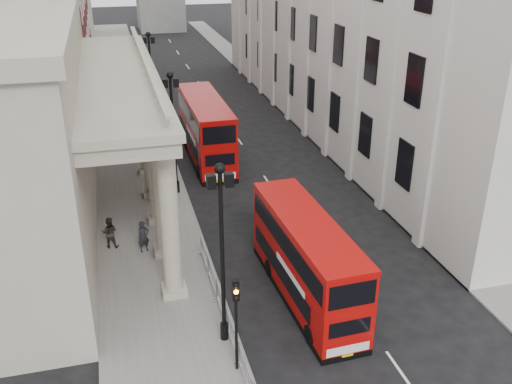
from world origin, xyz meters
TOP-DOWN VIEW (x-y plane):
  - sidewalk_west at (-3.00, 30.00)m, footprint 6.00×140.00m
  - sidewalk_east at (13.50, 30.00)m, footprint 3.00×140.00m
  - kerb at (-0.05, 30.00)m, footprint 0.20×140.00m
  - portico_building at (-10.50, 18.00)m, footprint 9.00×28.00m
  - lamp_post_south at (-0.60, 4.00)m, footprint 1.05×0.44m
  - lamp_post_mid at (-0.60, 20.00)m, footprint 1.05×0.44m
  - lamp_post_north at (-0.60, 36.00)m, footprint 1.05×0.44m
  - traffic_light at (-0.50, 1.98)m, footprint 0.28×0.33m
  - crowd_barriers at (-0.35, 2.23)m, footprint 0.50×18.75m
  - bus_near at (3.93, 6.27)m, footprint 2.76×9.89m
  - bus_far at (2.56, 26.13)m, footprint 2.74×11.12m
  - pedestrian_a at (-3.40, 12.52)m, footprint 0.77×0.64m
  - pedestrian_b at (-5.22, 13.48)m, footprint 1.03×0.88m
  - pedestrian_c at (-2.29, 19.14)m, footprint 0.90×0.74m

SIDE VIEW (x-z plane):
  - sidewalk_west at x=-3.00m, z-range 0.00..0.12m
  - sidewalk_east at x=13.50m, z-range 0.00..0.12m
  - kerb at x=-0.05m, z-range 0.00..0.14m
  - crowd_barriers at x=-0.35m, z-range 0.12..1.22m
  - pedestrian_c at x=-2.29m, z-range 0.12..1.70m
  - pedestrian_a at x=-3.40m, z-range 0.12..1.95m
  - pedestrian_b at x=-5.22m, z-range 0.12..1.96m
  - bus_near at x=3.93m, z-range 0.10..4.33m
  - bus_far at x=2.56m, z-range 0.11..4.90m
  - traffic_light at x=-0.50m, z-range 0.96..5.26m
  - lamp_post_south at x=-0.60m, z-range 0.75..9.07m
  - lamp_post_mid at x=-0.60m, z-range 0.75..9.07m
  - lamp_post_north at x=-0.60m, z-range 0.75..9.07m
  - portico_building at x=-10.50m, z-range 0.00..12.00m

